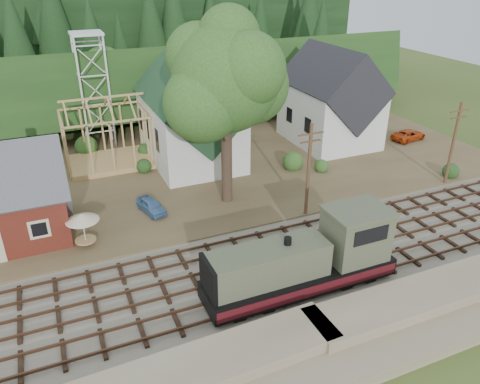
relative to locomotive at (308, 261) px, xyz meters
name	(u,v)px	position (x,y,z in m)	size (l,w,h in m)	color
ground	(255,271)	(-2.22, 3.00, -2.18)	(140.00, 140.00, 0.00)	#384C1E
embankment	(322,360)	(-2.22, -5.50, -2.18)	(64.00, 5.00, 1.60)	#7F7259
railroad_bed	(255,271)	(-2.22, 3.00, -2.10)	(64.00, 11.00, 0.16)	#726B5B
village_flat	(179,171)	(-2.22, 21.00, -2.03)	(64.00, 26.00, 0.30)	brown
hillside	(130,108)	(-2.22, 45.00, -2.18)	(70.00, 28.00, 8.00)	#1E3F19
ridge	(111,84)	(-2.22, 61.00, -2.18)	(80.00, 20.00, 12.00)	black
church	(190,115)	(-0.22, 22.68, 3.00)	(8.40, 15.17, 13.00)	silver
farmhouse	(331,102)	(15.78, 22.00, 2.69)	(8.40, 10.80, 10.60)	silver
timber_frame	(107,137)	(-8.22, 25.00, 1.09)	(8.20, 6.20, 6.99)	tan
lattice_tower	(89,56)	(-8.22, 31.00, 7.85)	(3.20, 3.20, 12.12)	silver
big_tree	(227,86)	(-0.05, 13.08, 8.04)	(10.90, 8.40, 14.70)	#38281E
telegraph_pole_near	(309,170)	(4.78, 8.20, 2.07)	(2.20, 0.28, 8.00)	#4C331E
telegraph_pole_far	(453,143)	(19.78, 8.20, 2.07)	(2.20, 0.28, 8.00)	#4C331E
locomotive	(308,261)	(0.00, 0.00, 0.00)	(12.39, 3.10, 4.94)	black
car_blue	(151,205)	(-6.76, 13.50, -1.30)	(1.38, 3.42, 1.17)	#517CAE
car_red	(409,135)	(24.55, 18.65, -1.27)	(2.01, 4.36, 1.21)	#BE3E0F
patio_set	(82,219)	(-12.34, 10.38, 0.37)	(2.37, 2.37, 2.64)	silver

